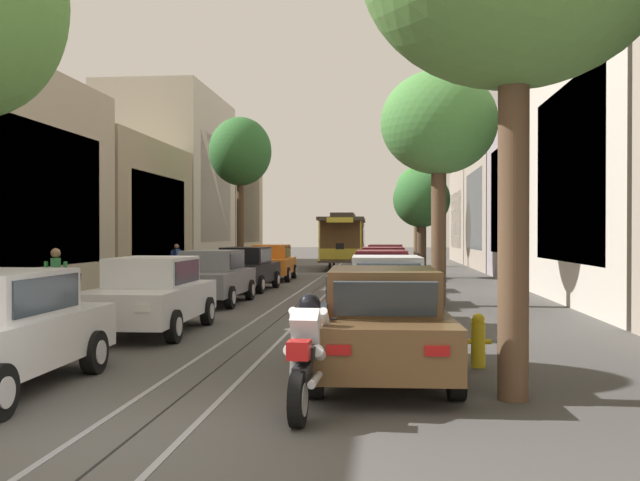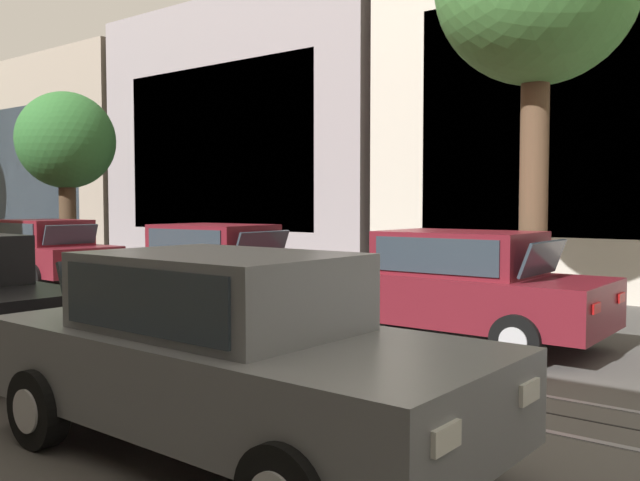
{
  "view_description": "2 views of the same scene",
  "coord_description": "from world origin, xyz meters",
  "px_view_note": "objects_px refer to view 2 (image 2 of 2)",
  "views": [
    {
      "loc": [
        2.59,
        -6.76,
        2.08
      ],
      "look_at": [
        -0.52,
        26.41,
        1.75
      ],
      "focal_mm": 39.79,
      "sensor_mm": 36.0,
      "label": 1
    },
    {
      "loc": [
        -6.3,
        9.96,
        1.97
      ],
      "look_at": [
        0.62,
        15.36,
        1.49
      ],
      "focal_mm": 38.43,
      "sensor_mm": 36.0,
      "label": 2
    }
  ],
  "objects_px": {
    "parked_car_grey_mid_left": "(229,353)",
    "parked_car_maroon_fourth_right": "(210,266)",
    "parked_car_maroon_mid_right": "(452,286)",
    "street_tree_kerb_right_mid": "(66,143)",
    "parked_car_maroon_fifth_right": "(43,252)"
  },
  "relations": [
    {
      "from": "parked_car_grey_mid_left",
      "to": "parked_car_maroon_fourth_right",
      "type": "relative_size",
      "value": 0.99
    },
    {
      "from": "parked_car_maroon_mid_right",
      "to": "parked_car_maroon_fourth_right",
      "type": "height_order",
      "value": "same"
    },
    {
      "from": "parked_car_maroon_fourth_right",
      "to": "street_tree_kerb_right_mid",
      "type": "bearing_deg",
      "value": 76.69
    },
    {
      "from": "parked_car_grey_mid_left",
      "to": "parked_car_maroon_mid_right",
      "type": "relative_size",
      "value": 1.0
    },
    {
      "from": "parked_car_grey_mid_left",
      "to": "street_tree_kerb_right_mid",
      "type": "bearing_deg",
      "value": 62.74
    },
    {
      "from": "parked_car_maroon_fourth_right",
      "to": "street_tree_kerb_right_mid",
      "type": "relative_size",
      "value": 0.88
    },
    {
      "from": "parked_car_maroon_fourth_right",
      "to": "parked_car_maroon_fifth_right",
      "type": "distance_m",
      "value": 5.99
    },
    {
      "from": "parked_car_maroon_fifth_right",
      "to": "street_tree_kerb_right_mid",
      "type": "relative_size",
      "value": 0.88
    },
    {
      "from": "street_tree_kerb_right_mid",
      "to": "parked_car_maroon_fifth_right",
      "type": "bearing_deg",
      "value": -136.43
    },
    {
      "from": "parked_car_maroon_mid_right",
      "to": "street_tree_kerb_right_mid",
      "type": "relative_size",
      "value": 0.87
    },
    {
      "from": "parked_car_grey_mid_left",
      "to": "parked_car_maroon_mid_right",
      "type": "xyz_separation_m",
      "value": [
        5.01,
        0.63,
        0.0
      ]
    },
    {
      "from": "parked_car_maroon_mid_right",
      "to": "street_tree_kerb_right_mid",
      "type": "height_order",
      "value": "street_tree_kerb_right_mid"
    },
    {
      "from": "parked_car_maroon_mid_right",
      "to": "parked_car_maroon_fifth_right",
      "type": "xyz_separation_m",
      "value": [
        0.11,
        10.98,
        0.0
      ]
    },
    {
      "from": "parked_car_grey_mid_left",
      "to": "street_tree_kerb_right_mid",
      "type": "height_order",
      "value": "street_tree_kerb_right_mid"
    },
    {
      "from": "parked_car_maroon_fourth_right",
      "to": "parked_car_grey_mid_left",
      "type": "bearing_deg",
      "value": -131.7
    }
  ]
}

